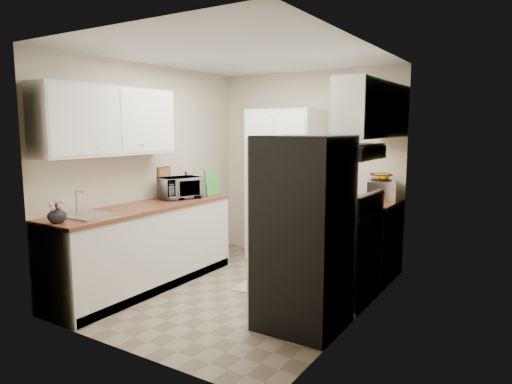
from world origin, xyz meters
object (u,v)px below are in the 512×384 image
Objects in this scene: electric_range at (341,253)px; refrigerator at (304,233)px; microwave at (180,188)px; wine_bottle at (186,184)px; toaster_oven at (382,190)px; pantry_cabinet at (284,186)px.

refrigerator is at bearing -92.48° from electric_range.
wine_bottle reaches higher than microwave.
electric_range is at bearing -112.34° from toaster_oven.
toaster_oven reaches higher than electric_range.
electric_range is at bearing 87.52° from refrigerator.
electric_range is 2.42× the size of microwave.
pantry_cabinet is at bearing 42.89° from wine_bottle.
refrigerator is 6.31× the size of wine_bottle.
pantry_cabinet is 1.18× the size of refrigerator.
pantry_cabinet is at bearing -13.61° from microwave.
pantry_cabinet is 1.40m from microwave.
wine_bottle is 0.67× the size of toaster_oven.
microwave reaches higher than toaster_oven.
refrigerator is (-0.03, -0.80, 0.37)m from electric_range.
pantry_cabinet reaches higher than refrigerator.
refrigerator is at bearing -56.54° from pantry_cabinet.
wine_bottle is at bearing 157.73° from refrigerator.
refrigerator is 2.26m from wine_bottle.
refrigerator is at bearing -110.31° from toaster_oven.
pantry_cabinet is 1.77× the size of electric_range.
toaster_oven is (0.12, 0.95, 0.56)m from electric_range.
pantry_cabinet is 1.58m from electric_range.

